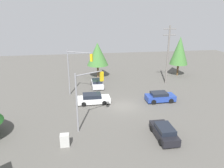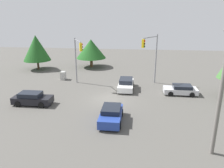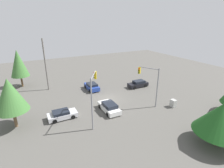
# 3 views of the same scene
# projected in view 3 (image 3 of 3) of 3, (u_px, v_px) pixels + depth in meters

# --- Properties ---
(ground_plane) EXTENTS (80.00, 80.00, 0.00)m
(ground_plane) POSITION_uv_depth(u_px,v_px,m) (108.00, 99.00, 31.18)
(ground_plane) COLOR #54514C
(sedan_dark) EXTENTS (1.87, 4.27, 1.39)m
(sedan_dark) POSITION_uv_depth(u_px,v_px,m) (138.00, 84.00, 36.57)
(sedan_dark) COLOR black
(sedan_dark) RESTS_ON ground_plane
(sedan_silver) EXTENTS (1.99, 4.08, 1.21)m
(sedan_silver) POSITION_uv_depth(u_px,v_px,m) (62.00, 115.00, 24.93)
(sedan_silver) COLOR silver
(sedan_silver) RESTS_ON ground_plane
(sedan_blue) EXTENTS (4.13, 2.03, 1.40)m
(sedan_blue) POSITION_uv_depth(u_px,v_px,m) (92.00, 86.00, 35.15)
(sedan_blue) COLOR #233D93
(sedan_blue) RESTS_ON ground_plane
(sedan_white) EXTENTS (4.57, 2.05, 1.41)m
(sedan_white) POSITION_uv_depth(u_px,v_px,m) (109.00, 107.00, 26.87)
(sedan_white) COLOR silver
(sedan_white) RESTS_ON ground_plane
(traffic_signal_main) EXTENTS (3.12, 1.91, 6.49)m
(traffic_signal_main) POSITION_uv_depth(u_px,v_px,m) (150.00, 80.00, 27.58)
(traffic_signal_main) COLOR gray
(traffic_signal_main) RESTS_ON ground_plane
(traffic_signal_cross) EXTENTS (3.69, 2.24, 6.98)m
(traffic_signal_cross) POSITION_uv_depth(u_px,v_px,m) (93.00, 91.00, 22.36)
(traffic_signal_cross) COLOR gray
(traffic_signal_cross) RESTS_ON ground_plane
(utility_pole_tall) EXTENTS (2.20, 0.28, 10.15)m
(utility_pole_tall) POSITION_uv_depth(u_px,v_px,m) (45.00, 64.00, 33.55)
(utility_pole_tall) COLOR slate
(utility_pole_tall) RESTS_ON ground_plane
(electrical_cabinet) EXTENTS (0.87, 0.69, 1.23)m
(electrical_cabinet) POSITION_uv_depth(u_px,v_px,m) (173.00, 103.00, 28.24)
(electrical_cabinet) COLOR #B2B2AD
(electrical_cabinet) RESTS_ON ground_plane
(tree_left) EXTENTS (4.07, 4.07, 6.74)m
(tree_left) POSITION_uv_depth(u_px,v_px,m) (10.00, 95.00, 21.60)
(tree_left) COLOR brown
(tree_left) RESTS_ON ground_plane
(tree_far) EXTENTS (3.54, 3.54, 7.75)m
(tree_far) POSITION_uv_depth(u_px,v_px,m) (18.00, 63.00, 35.32)
(tree_far) COLOR brown
(tree_far) RESTS_ON ground_plane
(tree_right) EXTENTS (5.55, 5.55, 5.22)m
(tree_right) POSITION_uv_depth(u_px,v_px,m) (221.00, 118.00, 18.70)
(tree_right) COLOR brown
(tree_right) RESTS_ON ground_plane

